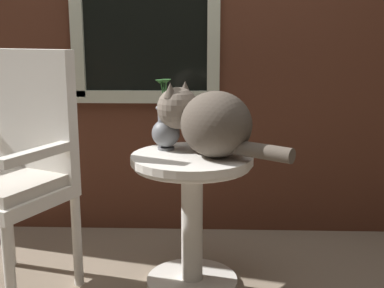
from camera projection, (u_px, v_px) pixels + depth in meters
back_wall at (168, 7)px, 2.72m from camera, size 4.00×0.07×2.60m
wicker_side_table at (192, 197)px, 2.23m from camera, size 0.55×0.55×0.63m
wicker_chair at (16, 163)px, 2.19m from camera, size 0.63×0.61×1.09m
cat at (209, 121)px, 2.15m from camera, size 0.58×0.46×0.32m
pewter_vase_with_ivy at (166, 128)px, 2.27m from camera, size 0.13×0.13×0.33m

